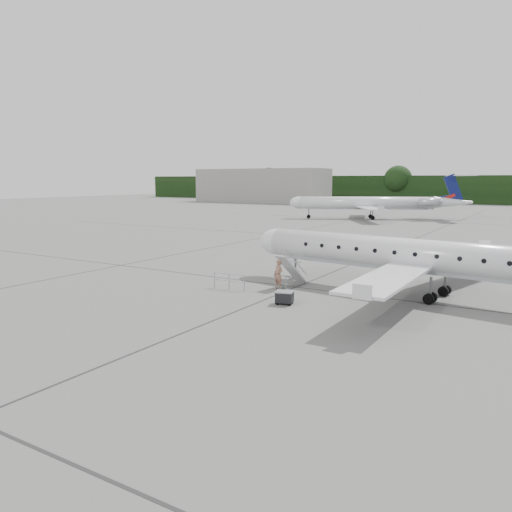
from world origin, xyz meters
The scene contains 8 objects.
ground centered at (0.00, 0.00, 0.00)m, with size 320.00×320.00×0.00m, color slate.
terminal_building centered at (-70.00, 110.00, 5.00)m, with size 40.00×14.00×10.00m, color gray.
main_regional_jet centered at (1.44, 7.51, 3.42)m, with size 26.65×19.18×6.83m, color silver, non-canonical shape.
airstair centered at (-6.57, 6.28, 1.07)m, with size 0.85×2.49×2.14m, color silver, non-canonical shape.
passenger centered at (-6.75, 4.89, 0.95)m, with size 0.69×0.45×1.90m, color #885E4A.
safety_railing centered at (-9.46, 3.38, 0.50)m, with size 2.20×0.08×1.00m, color #919599, non-canonical shape.
baggage_cart centered at (-4.67, 1.83, 0.40)m, with size 0.93×0.75×0.80m, color black, non-canonical shape.
bg_regional_left centered at (-20.97, 62.66, 3.87)m, with size 29.53×21.26×7.75m, color silver, non-canonical shape.
Camera 1 is at (8.00, -22.13, 6.89)m, focal length 35.00 mm.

